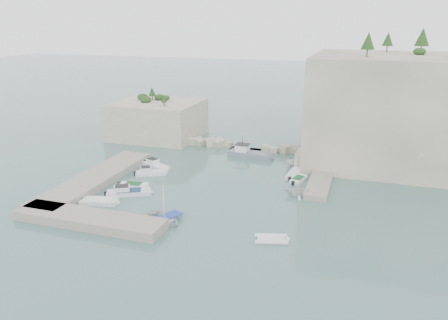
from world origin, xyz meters
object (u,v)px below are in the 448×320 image
(motorboat_e, at_px, (99,203))
(tender_east_c, at_px, (294,176))
(rowboat, at_px, (165,221))
(tender_east_b, at_px, (298,181))
(motorboat_c, at_px, (134,187))
(motorboat_d, at_px, (129,194))
(motorboat_b, at_px, (151,175))
(tender_east_d, at_px, (299,167))
(tender_east_a, at_px, (298,196))
(inflatable_dinghy, at_px, (271,240))
(work_boat, at_px, (251,157))
(motorboat_a, at_px, (156,167))

(motorboat_e, xyz_separation_m, tender_east_c, (21.68, 17.86, 0.00))
(rowboat, xyz_separation_m, tender_east_b, (12.57, 17.92, 0.00))
(motorboat_c, distance_m, rowboat, 12.08)
(motorboat_d, bearing_deg, rowboat, -63.93)
(motorboat_b, height_order, tender_east_d, tender_east_d)
(tender_east_b, bearing_deg, tender_east_a, -157.07)
(motorboat_e, height_order, tender_east_a, tender_east_a)
(tender_east_d, bearing_deg, tender_east_a, 168.42)
(motorboat_c, xyz_separation_m, tender_east_b, (21.32, 9.60, 0.00))
(motorboat_c, xyz_separation_m, tender_east_a, (22.14, 4.17, 0.00))
(motorboat_c, bearing_deg, motorboat_e, -111.31)
(motorboat_c, height_order, inflatable_dinghy, motorboat_c)
(tender_east_b, bearing_deg, inflatable_dinghy, -165.34)
(tender_east_a, distance_m, work_boat, 17.99)
(motorboat_e, distance_m, inflatable_dinghy, 22.99)
(motorboat_b, relative_size, motorboat_c, 1.11)
(motorboat_b, xyz_separation_m, work_boat, (11.95, 13.45, 0.00))
(motorboat_c, bearing_deg, tender_east_d, 29.45)
(inflatable_dinghy, bearing_deg, tender_east_b, 74.15)
(inflatable_dinghy, bearing_deg, motorboat_e, 156.89)
(inflatable_dinghy, xyz_separation_m, tender_east_c, (-1.14, 20.62, 0.00))
(motorboat_a, xyz_separation_m, tender_east_b, (22.27, 0.87, 0.00))
(tender_east_b, bearing_deg, motorboat_c, 128.55)
(motorboat_d, height_order, tender_east_b, motorboat_d)
(work_boat, bearing_deg, tender_east_d, -13.51)
(motorboat_a, bearing_deg, tender_east_a, 13.47)
(motorboat_d, distance_m, work_boat, 24.01)
(motorboat_d, relative_size, tender_east_b, 1.61)
(inflatable_dinghy, height_order, tender_east_b, tender_east_b)
(motorboat_a, height_order, tender_east_a, tender_east_a)
(motorboat_c, distance_m, inflatable_dinghy, 23.23)
(motorboat_e, height_order, tender_east_b, same)
(tender_east_a, xyz_separation_m, tender_east_d, (-1.67, 11.89, 0.00))
(motorboat_c, relative_size, motorboat_e, 0.87)
(motorboat_e, relative_size, work_boat, 0.61)
(motorboat_d, bearing_deg, motorboat_c, 77.86)
(motorboat_c, distance_m, work_boat, 22.21)
(inflatable_dinghy, relative_size, tender_east_d, 0.85)
(tender_east_b, bearing_deg, work_boat, 60.26)
(motorboat_a, relative_size, tender_east_c, 1.12)
(motorboat_c, height_order, work_boat, work_boat)
(motorboat_a, distance_m, work_boat, 16.24)
(tender_east_a, xyz_separation_m, tender_east_b, (-0.82, 5.42, 0.00))
(motorboat_a, relative_size, motorboat_d, 0.88)
(tender_east_d, distance_m, work_boat, 9.16)
(tender_east_a, bearing_deg, inflatable_dinghy, 167.84)
(motorboat_e, xyz_separation_m, tender_east_d, (21.86, 22.26, 0.00))
(motorboat_e, bearing_deg, inflatable_dinghy, -21.59)
(inflatable_dinghy, height_order, work_boat, work_boat)
(motorboat_d, bearing_deg, tender_east_a, -10.70)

